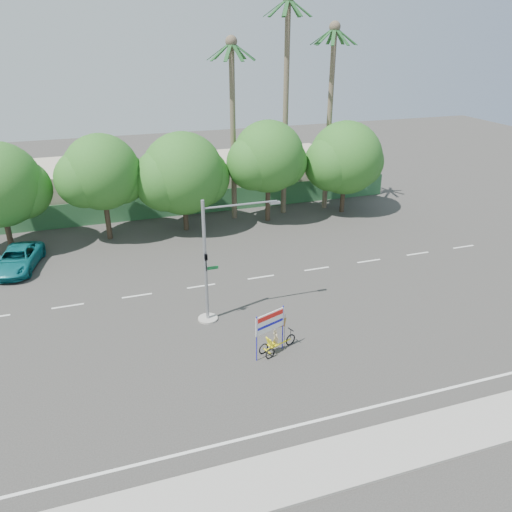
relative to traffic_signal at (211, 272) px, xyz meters
name	(u,v)px	position (x,y,z in m)	size (l,w,h in m)	color
ground	(274,351)	(2.20, -3.98, -2.92)	(120.00, 120.00, 0.00)	#33302D
sidewalk_near	(343,461)	(2.20, -11.48, -2.86)	(50.00, 2.40, 0.12)	gray
fence	(189,203)	(2.20, 17.52, -1.92)	(38.00, 0.08, 2.00)	#336B3D
building_left	(67,189)	(-7.80, 22.02, -0.92)	(12.00, 8.00, 4.00)	#BAAF94
building_right	(260,174)	(10.20, 22.02, -1.12)	(14.00, 8.00, 3.60)	#BAAF94
tree_left	(101,175)	(-4.85, 14.02, 2.14)	(6.66, 5.60, 8.07)	#473828
tree_center	(182,176)	(1.14, 14.02, 1.55)	(7.62, 6.40, 7.85)	#473828
tree_right	(268,159)	(8.15, 14.02, 2.32)	(6.90, 5.80, 8.36)	#473828
tree_far_right	(345,160)	(15.15, 14.02, 1.73)	(7.38, 6.20, 7.94)	#473828
palm_tall	(286,89)	(10.20, 15.52, 7.55)	(3.73, 3.79, 17.45)	#70604C
palm_mid	(330,101)	(14.20, 15.52, 6.48)	(3.73, 3.79, 15.45)	#70604C
palm_short	(233,112)	(5.70, 15.52, 5.94)	(3.73, 3.79, 14.45)	#70604C
traffic_signal	(211,272)	(0.00, 0.00, 0.00)	(4.72, 1.10, 7.00)	gray
trike_billboard	(274,335)	(2.11, -4.09, -1.90)	(2.44, 1.12, 2.54)	black
pickup_truck	(18,259)	(-10.97, 10.34, -2.19)	(2.41, 5.22, 1.45)	#106F76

